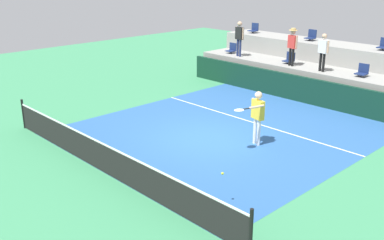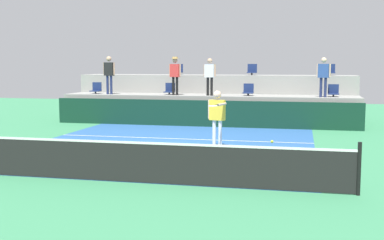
% 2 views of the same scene
% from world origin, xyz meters
% --- Properties ---
extents(ground_plane, '(40.00, 40.00, 0.00)m').
position_xyz_m(ground_plane, '(0.00, 0.00, 0.00)').
color(ground_plane, '#388456').
extents(court_inner_paint, '(9.00, 10.00, 0.01)m').
position_xyz_m(court_inner_paint, '(0.00, 1.00, 0.00)').
color(court_inner_paint, '#285693').
rests_on(court_inner_paint, ground_plane).
extents(court_service_line, '(9.00, 0.06, 0.00)m').
position_xyz_m(court_service_line, '(0.00, 2.40, 0.01)').
color(court_service_line, white).
rests_on(court_service_line, ground_plane).
extents(tennis_net, '(10.48, 0.08, 1.07)m').
position_xyz_m(tennis_net, '(0.00, -4.00, 0.50)').
color(tennis_net, black).
rests_on(tennis_net, ground_plane).
extents(sponsor_backboard, '(13.00, 0.16, 1.10)m').
position_xyz_m(sponsor_backboard, '(0.00, 6.00, 0.55)').
color(sponsor_backboard, '#0F3323').
rests_on(sponsor_backboard, ground_plane).
extents(seating_tier_lower, '(13.00, 1.80, 1.25)m').
position_xyz_m(seating_tier_lower, '(0.00, 7.30, 0.62)').
color(seating_tier_lower, gray).
rests_on(seating_tier_lower, ground_plane).
extents(seating_tier_upper, '(13.00, 1.80, 2.10)m').
position_xyz_m(seating_tier_upper, '(0.00, 9.10, 1.05)').
color(seating_tier_upper, gray).
rests_on(seating_tier_upper, ground_plane).
extents(stadium_chair_lower_far_left, '(0.44, 0.40, 0.52)m').
position_xyz_m(stadium_chair_lower_far_left, '(-5.28, 7.23, 1.46)').
color(stadium_chair_lower_far_left, '#2D2D33').
rests_on(stadium_chair_lower_far_left, seating_tier_lower).
extents(stadium_chair_lower_left, '(0.44, 0.40, 0.52)m').
position_xyz_m(stadium_chair_lower_left, '(-1.74, 7.23, 1.46)').
color(stadium_chair_lower_left, '#2D2D33').
rests_on(stadium_chair_lower_left, seating_tier_lower).
extents(stadium_chair_lower_right, '(0.44, 0.40, 0.52)m').
position_xyz_m(stadium_chair_lower_right, '(1.80, 7.23, 1.46)').
color(stadium_chair_lower_right, '#2D2D33').
rests_on(stadium_chair_lower_right, seating_tier_lower).
extents(stadium_chair_lower_far_right, '(0.44, 0.40, 0.52)m').
position_xyz_m(stadium_chair_lower_far_right, '(5.36, 7.23, 1.46)').
color(stadium_chair_lower_far_right, '#2D2D33').
rests_on(stadium_chair_lower_far_right, seating_tier_lower).
extents(stadium_chair_upper_far_left, '(0.44, 0.40, 0.52)m').
position_xyz_m(stadium_chair_upper_far_left, '(-5.32, 9.03, 2.31)').
color(stadium_chair_upper_far_left, '#2D2D33').
rests_on(stadium_chair_upper_far_left, seating_tier_upper).
extents(stadium_chair_upper_left, '(0.44, 0.40, 0.52)m').
position_xyz_m(stadium_chair_upper_left, '(-1.81, 9.03, 2.31)').
color(stadium_chair_upper_left, '#2D2D33').
rests_on(stadium_chair_upper_left, seating_tier_upper).
extents(stadium_chair_upper_right, '(0.44, 0.40, 0.52)m').
position_xyz_m(stadium_chair_upper_right, '(1.77, 9.03, 2.31)').
color(stadium_chair_upper_right, '#2D2D33').
rests_on(stadium_chair_upper_right, seating_tier_upper).
extents(stadium_chair_upper_far_right, '(0.44, 0.40, 0.52)m').
position_xyz_m(stadium_chair_upper_far_right, '(5.29, 9.03, 2.31)').
color(stadium_chair_upper_far_right, '#2D2D33').
rests_on(stadium_chair_upper_far_right, seating_tier_upper).
extents(tennis_player, '(0.61, 1.31, 1.79)m').
position_xyz_m(tennis_player, '(1.53, 0.77, 1.11)').
color(tennis_player, white).
rests_on(tennis_player, ground_plane).
extents(spectator_in_white, '(0.60, 0.26, 1.71)m').
position_xyz_m(spectator_in_white, '(-4.47, 6.85, 2.28)').
color(spectator_in_white, navy).
rests_on(spectator_in_white, seating_tier_lower).
extents(spectator_with_hat, '(0.57, 0.47, 1.68)m').
position_xyz_m(spectator_with_hat, '(-1.38, 6.85, 2.27)').
color(spectator_with_hat, black).
rests_on(spectator_with_hat, seating_tier_lower).
extents(spectator_leaning_on_rail, '(0.57, 0.27, 1.61)m').
position_xyz_m(spectator_leaning_on_rail, '(0.16, 6.85, 2.21)').
color(spectator_leaning_on_rail, black).
rests_on(spectator_leaning_on_rail, seating_tier_lower).
extents(spectator_in_grey, '(0.57, 0.28, 1.63)m').
position_xyz_m(spectator_in_grey, '(4.92, 6.85, 2.23)').
color(spectator_in_grey, navy).
rests_on(spectator_in_grey, seating_tier_lower).
extents(tennis_ball, '(0.07, 0.07, 0.07)m').
position_xyz_m(tennis_ball, '(3.43, -2.92, 0.85)').
color(tennis_ball, '#CCE033').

